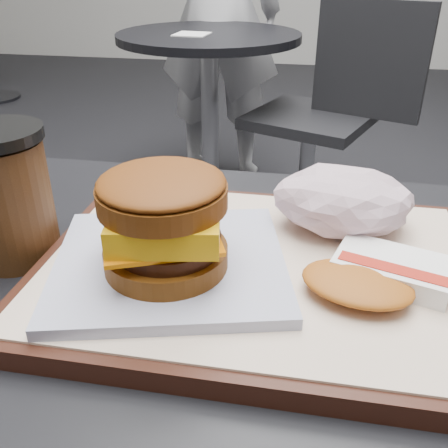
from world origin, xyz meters
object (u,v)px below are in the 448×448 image
breakfast_sandwich (166,232)px  hash_brown (377,275)px  serving_tray (259,270)px  patron (218,8)px  neighbor_table (210,86)px  coffee_cup (6,196)px  crumpled_wrapper (343,200)px  neighbor_chair (330,106)px

breakfast_sandwich → hash_brown: breakfast_sandwich is taller
serving_tray → breakfast_sandwich: 0.09m
serving_tray → patron: bearing=101.8°
neighbor_table → patron: 0.51m
hash_brown → coffee_cup: bearing=176.4°
hash_brown → coffee_cup: 0.33m
hash_brown → crumpled_wrapper: size_ratio=1.01×
serving_tray → neighbor_table: 1.65m
breakfast_sandwich → coffee_cup: coffee_cup is taller
breakfast_sandwich → patron: size_ratio=0.14×
hash_brown → breakfast_sandwich: bearing=-175.9°
breakfast_sandwich → neighbor_table: breakfast_sandwich is taller
neighbor_table → serving_tray: bearing=-76.8°
neighbor_chair → serving_tray: bearing=-93.7°
hash_brown → neighbor_chair: neighbor_chair is taller
breakfast_sandwich → crumpled_wrapper: (0.14, 0.11, -0.01)m
serving_tray → patron: (-0.42, 2.03, 0.01)m
hash_brown → neighbor_chair: (0.00, 1.54, -0.29)m
neighbor_table → coffee_cup: bearing=-84.8°
serving_tray → hash_brown: 0.10m
breakfast_sandwich → coffee_cup: size_ratio=1.81×
serving_tray → hash_brown: (0.10, -0.02, 0.02)m
serving_tray → crumpled_wrapper: crumpled_wrapper is taller
hash_brown → patron: size_ratio=0.08×
neighbor_table → neighbor_chair: bearing=-8.3°
neighbor_chair → patron: 0.78m
hash_brown → neighbor_table: 1.70m
serving_tray → coffee_cup: coffee_cup is taller
breakfast_sandwich → crumpled_wrapper: breakfast_sandwich is taller
serving_tray → coffee_cup: 0.23m
serving_tray → crumpled_wrapper: size_ratio=2.94×
neighbor_table → hash_brown: bearing=-73.7°
breakfast_sandwich → neighbor_table: size_ratio=0.30×
breakfast_sandwich → coffee_cup: bearing=168.4°
breakfast_sandwich → patron: (-0.35, 2.07, -0.04)m
hash_brown → crumpled_wrapper: crumpled_wrapper is taller
hash_brown → neighbor_table: hash_brown is taller
crumpled_wrapper → patron: (-0.49, 1.96, -0.03)m
neighbor_chair → patron: patron is taller
coffee_cup → patron: size_ratio=0.08×
coffee_cup → crumpled_wrapper: bearing=13.7°
crumpled_wrapper → neighbor_table: (-0.44, 1.52, -0.27)m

